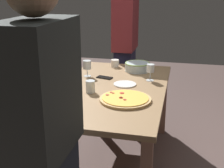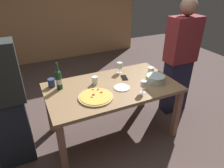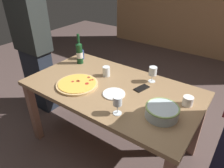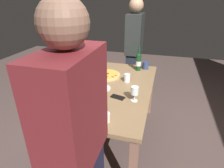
% 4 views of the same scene
% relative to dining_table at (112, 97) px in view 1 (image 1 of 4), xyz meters
% --- Properties ---
extents(ground_plane, '(8.00, 8.00, 0.00)m').
position_rel_dining_table_xyz_m(ground_plane, '(0.00, 0.00, -0.66)').
color(ground_plane, brown).
extents(dining_table, '(1.60, 0.90, 0.75)m').
position_rel_dining_table_xyz_m(dining_table, '(0.00, 0.00, 0.00)').
color(dining_table, '#91704B').
rests_on(dining_table, ground).
extents(pizza, '(0.39, 0.39, 0.03)m').
position_rel_dining_table_xyz_m(pizza, '(-0.28, -0.17, 0.11)').
color(pizza, tan).
rests_on(pizza, dining_table).
extents(serving_bowl, '(0.25, 0.25, 0.09)m').
position_rel_dining_table_xyz_m(serving_bowl, '(0.55, -0.13, 0.14)').
color(serving_bowl, silver).
rests_on(serving_bowl, dining_table).
extents(wine_bottle, '(0.07, 0.07, 0.34)m').
position_rel_dining_table_xyz_m(wine_bottle, '(-0.59, 0.21, 0.22)').
color(wine_bottle, '#143E1D').
rests_on(wine_bottle, dining_table).
extents(wine_glass_near_pizza, '(0.08, 0.08, 0.15)m').
position_rel_dining_table_xyz_m(wine_glass_near_pizza, '(0.26, 0.30, 0.20)').
color(wine_glass_near_pizza, white).
rests_on(wine_glass_near_pizza, dining_table).
extents(wine_glass_by_bottle, '(0.07, 0.07, 0.15)m').
position_rel_dining_table_xyz_m(wine_glass_by_bottle, '(0.26, -0.29, 0.20)').
color(wine_glass_by_bottle, white).
rests_on(wine_glass_by_bottle, dining_table).
extents(cup_amber, '(0.08, 0.08, 0.08)m').
position_rel_dining_table_xyz_m(cup_amber, '(0.66, 0.12, 0.13)').
color(cup_amber, white).
rests_on(cup_amber, dining_table).
extents(cup_ceramic, '(0.07, 0.07, 0.10)m').
position_rel_dining_table_xyz_m(cup_ceramic, '(-0.17, 0.14, 0.14)').
color(cup_ceramic, white).
rests_on(cup_ceramic, dining_table).
extents(cup_spare, '(0.08, 0.08, 0.10)m').
position_rel_dining_table_xyz_m(cup_spare, '(-0.67, 0.30, 0.14)').
color(cup_spare, navy).
rests_on(cup_spare, dining_table).
extents(side_plate, '(0.20, 0.20, 0.01)m').
position_rel_dining_table_xyz_m(side_plate, '(0.09, -0.09, 0.10)').
color(side_plate, white).
rests_on(side_plate, dining_table).
extents(cell_phone, '(0.10, 0.16, 0.01)m').
position_rel_dining_table_xyz_m(cell_phone, '(0.24, 0.13, 0.10)').
color(cell_phone, black).
rests_on(cell_phone, dining_table).
extents(person_host, '(0.45, 0.24, 1.71)m').
position_rel_dining_table_xyz_m(person_host, '(1.14, 0.11, 0.21)').
color(person_host, '#1C1C35').
rests_on(person_host, ground).
extents(person_guest_left, '(0.44, 0.24, 1.67)m').
position_rel_dining_table_xyz_m(person_guest_left, '(-1.20, 0.04, 0.19)').
color(person_guest_left, '#202631').
rests_on(person_guest_left, ground).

